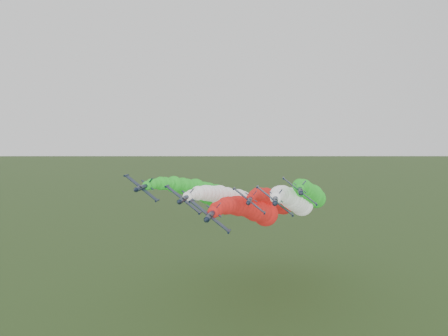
{
  "coord_description": "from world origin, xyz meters",
  "views": [
    {
      "loc": [
        20.37,
        -102.55,
        57.2
      ],
      "look_at": [
        5.61,
        3.35,
        48.14
      ],
      "focal_mm": 35.0,
      "sensor_mm": 36.0,
      "label": 1
    }
  ],
  "objects_px": {
    "jet_trail": "(274,200)",
    "jet_lead": "(252,210)",
    "jet_inner_left": "(232,199)",
    "jet_inner_right": "(293,200)",
    "jet_outer_right": "(309,193)",
    "jet_outer_left": "(202,192)"
  },
  "relations": [
    {
      "from": "jet_outer_left",
      "to": "jet_inner_right",
      "type": "bearing_deg",
      "value": -15.04
    },
    {
      "from": "jet_inner_left",
      "to": "jet_inner_right",
      "type": "relative_size",
      "value": 1.0
    },
    {
      "from": "jet_trail",
      "to": "jet_outer_right",
      "type": "bearing_deg",
      "value": -28.67
    },
    {
      "from": "jet_outer_right",
      "to": "jet_trail",
      "type": "relative_size",
      "value": 0.99
    },
    {
      "from": "jet_trail",
      "to": "jet_lead",
      "type": "bearing_deg",
      "value": -103.78
    },
    {
      "from": "jet_inner_left",
      "to": "jet_inner_right",
      "type": "distance_m",
      "value": 22.15
    },
    {
      "from": "jet_inner_right",
      "to": "jet_trail",
      "type": "xyz_separation_m",
      "value": [
        -6.85,
        16.05,
        -2.81
      ]
    },
    {
      "from": "jet_outer_right",
      "to": "jet_inner_left",
      "type": "bearing_deg",
      "value": -168.28
    },
    {
      "from": "jet_inner_left",
      "to": "jet_trail",
      "type": "distance_m",
      "value": 19.88
    },
    {
      "from": "jet_lead",
      "to": "jet_outer_right",
      "type": "distance_m",
      "value": 28.14
    },
    {
      "from": "jet_inner_right",
      "to": "jet_outer_right",
      "type": "height_order",
      "value": "jet_outer_right"
    },
    {
      "from": "jet_outer_left",
      "to": "jet_outer_right",
      "type": "distance_m",
      "value": 40.18
    },
    {
      "from": "jet_inner_left",
      "to": "jet_trail",
      "type": "bearing_deg",
      "value": 40.46
    },
    {
      "from": "jet_outer_right",
      "to": "jet_lead",
      "type": "bearing_deg",
      "value": -134.24
    },
    {
      "from": "jet_lead",
      "to": "jet_trail",
      "type": "distance_m",
      "value": 27.9
    },
    {
      "from": "jet_inner_left",
      "to": "jet_outer_right",
      "type": "bearing_deg",
      "value": 11.72
    },
    {
      "from": "jet_lead",
      "to": "jet_outer_right",
      "type": "xyz_separation_m",
      "value": [
        19.52,
        20.04,
        3.05
      ]
    },
    {
      "from": "jet_outer_left",
      "to": "jet_trail",
      "type": "relative_size",
      "value": 1.01
    },
    {
      "from": "jet_lead",
      "to": "jet_inner_right",
      "type": "distance_m",
      "value": 17.53
    },
    {
      "from": "jet_outer_left",
      "to": "jet_outer_right",
      "type": "height_order",
      "value": "jet_outer_left"
    },
    {
      "from": "jet_outer_right",
      "to": "jet_trail",
      "type": "xyz_separation_m",
      "value": [
        -12.88,
        7.04,
        -4.0
      ]
    },
    {
      "from": "jet_inner_right",
      "to": "jet_inner_left",
      "type": "bearing_deg",
      "value": 171.64
    }
  ]
}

